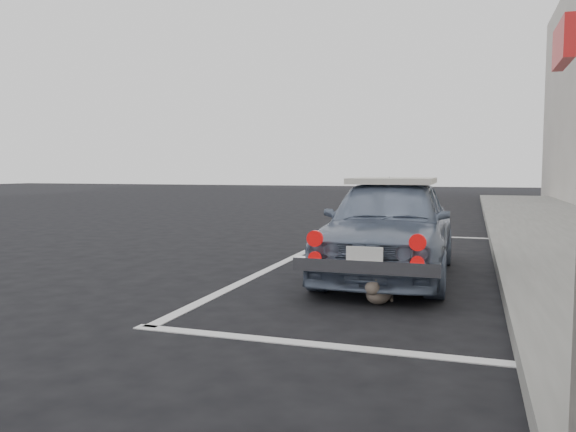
# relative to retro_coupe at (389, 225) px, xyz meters

# --- Properties ---
(ground) EXTENTS (80.00, 80.00, 0.00)m
(ground) POSITION_rel_retro_coupe_xyz_m (-0.58, -2.37, -0.60)
(ground) COLOR black
(ground) RESTS_ON ground
(pline_rear) EXTENTS (3.00, 0.12, 0.01)m
(pline_rear) POSITION_rel_retro_coupe_xyz_m (-0.08, -2.87, -0.59)
(pline_rear) COLOR silver
(pline_rear) RESTS_ON ground
(pline_front) EXTENTS (3.00, 0.12, 0.01)m
(pline_front) POSITION_rel_retro_coupe_xyz_m (-0.08, 4.13, -0.59)
(pline_front) COLOR silver
(pline_front) RESTS_ON ground
(pline_side) EXTENTS (0.12, 7.00, 0.01)m
(pline_side) POSITION_rel_retro_coupe_xyz_m (-1.48, 0.63, -0.59)
(pline_side) COLOR silver
(pline_side) RESTS_ON ground
(retro_coupe) EXTENTS (1.45, 3.50, 1.18)m
(retro_coupe) POSITION_rel_retro_coupe_xyz_m (0.00, 0.00, 0.00)
(retro_coupe) COLOR slate
(retro_coupe) RESTS_ON ground
(cat) EXTENTS (0.30, 0.49, 0.27)m
(cat) POSITION_rel_retro_coupe_xyz_m (0.12, -1.50, -0.48)
(cat) COLOR brown
(cat) RESTS_ON ground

